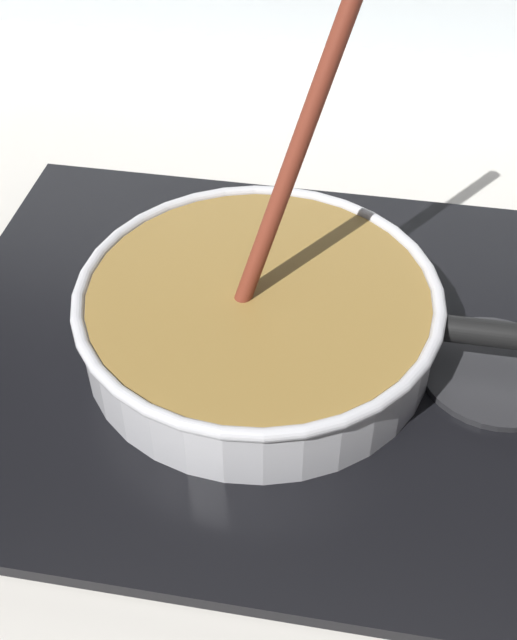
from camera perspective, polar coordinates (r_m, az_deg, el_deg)
ground at (r=0.64m, az=-1.80°, el=-14.50°), size 2.40×1.60×0.04m
hob_plate at (r=0.72m, az=0.00°, el=-2.02°), size 0.56×0.48×0.01m
burner_ring at (r=0.72m, az=0.00°, el=-1.46°), size 0.18×0.18×0.01m
spare_burner at (r=0.72m, az=15.85°, el=-3.38°), size 0.13×0.13×0.01m
cooking_pan at (r=0.70m, az=0.12°, el=0.33°), size 0.44×0.30×0.32m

